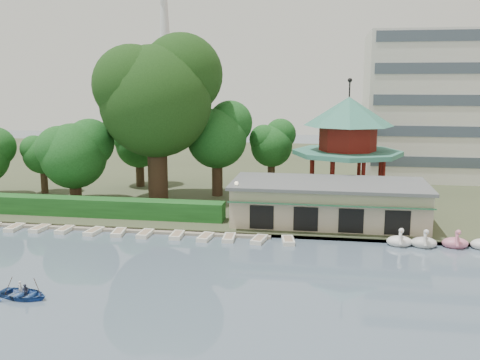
% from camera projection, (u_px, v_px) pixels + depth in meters
% --- Properties ---
extents(ground_plane, '(220.00, 220.00, 0.00)m').
position_uv_depth(ground_plane, '(159.00, 315.00, 32.16)').
color(ground_plane, slate).
rests_on(ground_plane, ground).
extents(shore, '(220.00, 70.00, 0.40)m').
position_uv_depth(shore, '(262.00, 170.00, 82.58)').
color(shore, '#424930').
rests_on(shore, ground).
extents(embankment, '(220.00, 0.60, 0.30)m').
position_uv_depth(embankment, '(217.00, 233.00, 48.92)').
color(embankment, gray).
rests_on(embankment, ground).
extents(dock, '(34.00, 1.60, 0.24)m').
position_uv_depth(dock, '(93.00, 228.00, 50.72)').
color(dock, gray).
rests_on(dock, ground).
extents(boathouse, '(18.60, 9.39, 3.90)m').
position_uv_depth(boathouse, '(328.00, 202.00, 51.47)').
color(boathouse, '#B4A48B').
rests_on(boathouse, shore).
extents(pavilion, '(12.40, 12.40, 13.50)m').
position_uv_depth(pavilion, '(348.00, 138.00, 59.95)').
color(pavilion, '#B4A48B').
rests_on(pavilion, shore).
extents(broadcast_tower, '(8.00, 8.00, 96.00)m').
position_uv_depth(broadcast_tower, '(164.00, 16.00, 168.36)').
color(broadcast_tower, silver).
rests_on(broadcast_tower, ground).
extents(hedge, '(30.00, 2.00, 1.80)m').
position_uv_depth(hedge, '(79.00, 206.00, 54.17)').
color(hedge, '#1C561E').
rests_on(hedge, shore).
extents(lamp_post, '(0.36, 0.36, 4.28)m').
position_uv_depth(lamp_post, '(236.00, 195.00, 49.75)').
color(lamp_post, black).
rests_on(lamp_post, shore).
extents(big_tree, '(13.55, 12.62, 18.72)m').
position_uv_depth(big_tree, '(158.00, 93.00, 58.61)').
color(big_tree, '#3A281C').
rests_on(big_tree, shore).
extents(small_trees, '(39.23, 16.73, 11.19)m').
position_uv_depth(small_trees, '(121.00, 145.00, 62.74)').
color(small_trees, '#3A281C').
rests_on(small_trees, shore).
extents(moored_rowboats, '(34.78, 2.70, 0.36)m').
position_uv_depth(moored_rowboats, '(106.00, 232.00, 49.07)').
color(moored_rowboats, white).
rests_on(moored_rowboats, ground).
extents(rowboat_with_passengers, '(5.27, 4.13, 2.01)m').
position_uv_depth(rowboat_with_passengers, '(23.00, 290.00, 34.58)').
color(rowboat_with_passengers, '#284E94').
rests_on(rowboat_with_passengers, ground).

